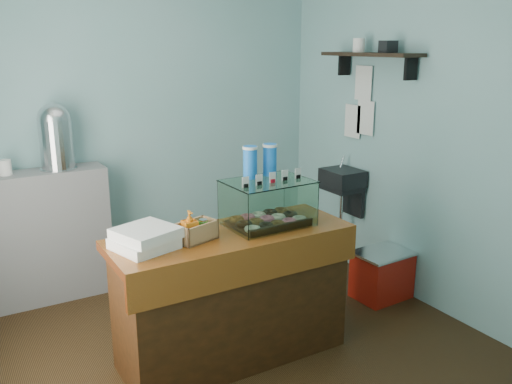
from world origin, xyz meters
TOP-DOWN VIEW (x-y plane):
  - ground at (0.00, 0.00)m, footprint 3.50×3.50m
  - room_shell at (0.03, 0.01)m, footprint 3.54×3.04m
  - counter at (0.00, -0.25)m, footprint 1.60×0.60m
  - back_shelf at (-0.90, 1.32)m, footprint 1.00×0.32m
  - display_case at (0.30, -0.20)m, footprint 0.57×0.42m
  - condiment_crate at (-0.27, -0.27)m, footprint 0.28×0.22m
  - pastry_boxes at (-0.58, -0.24)m, footprint 0.42×0.41m
  - coffee_urn at (-0.75, 1.32)m, footprint 0.29×0.29m
  - red_cooler at (1.51, -0.10)m, footprint 0.48×0.37m

SIDE VIEW (x-z plane):
  - ground at x=0.00m, z-range 0.00..0.00m
  - red_cooler at x=1.51m, z-range 0.00..0.41m
  - counter at x=0.00m, z-range 0.01..0.91m
  - back_shelf at x=-0.90m, z-range 0.00..1.10m
  - pastry_boxes at x=-0.58m, z-range 0.90..1.03m
  - condiment_crate at x=-0.27m, z-range 0.87..1.07m
  - display_case at x=0.30m, z-range 0.80..1.33m
  - coffee_urn at x=-0.75m, z-range 1.11..1.65m
  - room_shell at x=0.03m, z-range 0.30..3.12m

